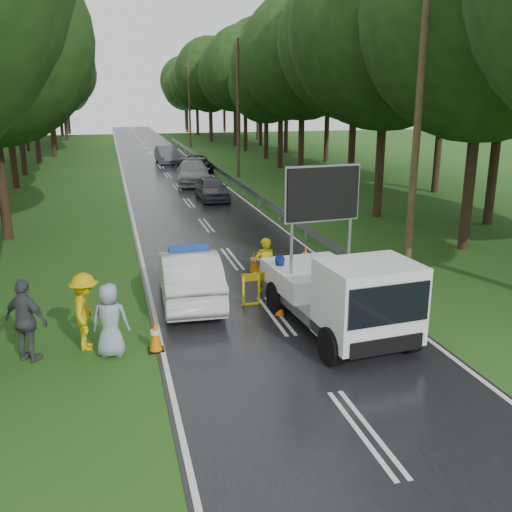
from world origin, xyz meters
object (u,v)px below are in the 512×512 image
object	(u,v)px
work_truck	(343,293)
civilian	(281,283)
officer	(265,266)
queue_car_third	(197,164)
queue_car_fourth	(167,155)
queue_car_second	(193,172)
barrier	(281,279)
police_sedan	(189,276)
queue_car_first	(212,188)

from	to	relation	value
work_truck	civilian	size ratio (longest dim) A/B	3.39
officer	queue_car_third	world-z (taller)	officer
work_truck	queue_car_fourth	size ratio (longest dim) A/B	1.13
officer	queue_car_fourth	world-z (taller)	officer
queue_car_fourth	civilian	bearing A→B (deg)	-93.80
queue_car_second	queue_car_fourth	bearing A→B (deg)	98.67
work_truck	queue_car_third	size ratio (longest dim) A/B	1.14
barrier	queue_car_third	xyz separation A→B (m)	(2.07, 30.36, -0.09)
barrier	civilian	distance (m)	0.53
police_sedan	work_truck	bearing A→B (deg)	137.61
officer	queue_car_third	size ratio (longest dim) A/B	0.37
barrier	work_truck	bearing A→B (deg)	-72.98
police_sedan	civilian	size ratio (longest dim) A/B	3.01
barrier	queue_car_fourth	distance (m)	36.95
queue_car_second	queue_car_third	bearing A→B (deg)	85.10
queue_car_first	queue_car_fourth	size ratio (longest dim) A/B	0.84
work_truck	queue_car_second	bearing A→B (deg)	84.93
barrier	queue_car_fourth	size ratio (longest dim) A/B	0.50
police_sedan	queue_car_second	xyz separation A→B (m)	(3.54, 23.46, 0.01)
queue_car_third	queue_car_fourth	bearing A→B (deg)	107.12
queue_car_first	queue_car_fourth	distance (m)	19.21
work_truck	barrier	bearing A→B (deg)	103.03
civilian	queue_car_third	size ratio (longest dim) A/B	0.34
queue_car_second	police_sedan	bearing A→B (deg)	-92.36
police_sedan	queue_car_third	bearing A→B (deg)	-96.92
officer	queue_car_third	bearing A→B (deg)	-97.25
work_truck	civilian	distance (m)	2.39
queue_car_fourth	queue_car_second	bearing A→B (deg)	-90.59
barrier	queue_car_second	distance (m)	24.31
queue_car_first	officer	bearing A→B (deg)	-94.97
queue_car_third	queue_car_fourth	distance (m)	6.81
barrier	officer	world-z (taller)	officer
queue_car_fourth	queue_car_first	bearing A→B (deg)	-90.97
queue_car_first	civilian	bearing A→B (deg)	-94.37
civilian	queue_car_fourth	size ratio (longest dim) A/B	0.33
queue_car_first	queue_car_third	bearing A→B (deg)	84.63
police_sedan	work_truck	distance (m)	4.96
police_sedan	officer	distance (m)	2.43
police_sedan	queue_car_third	distance (m)	29.91
officer	barrier	bearing A→B (deg)	100.62
officer	civilian	world-z (taller)	officer
queue_car_fourth	work_truck	bearing A→B (deg)	-92.28
civilian	queue_car_first	xyz separation A→B (m)	(1.19, 18.25, -0.11)
work_truck	queue_car_third	world-z (taller)	work_truck
barrier	queue_car_first	world-z (taller)	queue_car_first
civilian	queue_car_second	distance (m)	24.81
queue_car_first	queue_car_fourth	bearing A→B (deg)	91.42
queue_car_third	queue_car_second	bearing A→B (deg)	-98.76
civilian	queue_car_fourth	distance (m)	37.45
officer	queue_car_fourth	size ratio (longest dim) A/B	0.37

